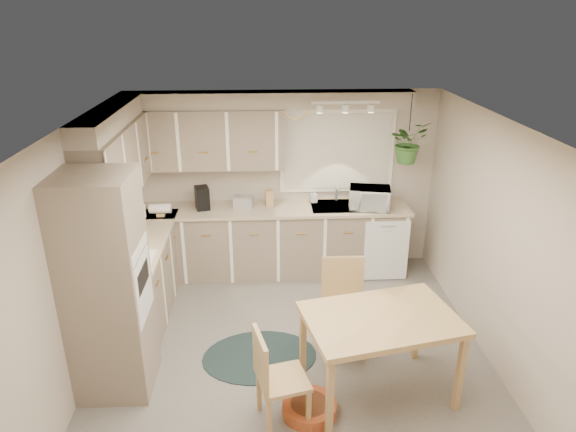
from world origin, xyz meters
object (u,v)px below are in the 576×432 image
object	(u,v)px
dining_table	(378,356)
chair_back	(344,309)
pet_bed	(310,408)
braided_rug	(260,356)
chair_left	(283,377)
microwave	(370,196)

from	to	relation	value
dining_table	chair_back	distance (m)	0.71
pet_bed	chair_back	bearing A→B (deg)	64.55
dining_table	braided_rug	distance (m)	1.30
chair_left	braided_rug	distance (m)	1.00
braided_rug	microwave	bearing A→B (deg)	50.70
chair_left	chair_back	bearing A→B (deg)	131.31
chair_back	braided_rug	bearing A→B (deg)	6.39
chair_back	microwave	xyz separation A→B (m)	(0.55, 1.65, 0.62)
chair_back	microwave	world-z (taller)	microwave
dining_table	microwave	bearing A→B (deg)	81.67
chair_back	braided_rug	xyz separation A→B (m)	(-0.88, -0.09, -0.49)
chair_left	microwave	distance (m)	2.96
chair_left	braided_rug	xyz separation A→B (m)	(-0.21, 0.87, -0.45)
microwave	pet_bed	bearing A→B (deg)	-100.68
dining_table	pet_bed	size ratio (longest dim) A/B	2.72
dining_table	chair_left	distance (m)	0.93
chair_back	microwave	bearing A→B (deg)	-107.97
pet_bed	microwave	xyz separation A→B (m)	(0.98, 2.56, 1.06)
dining_table	pet_bed	xyz separation A→B (m)	(-0.64, -0.24, -0.36)
dining_table	pet_bed	bearing A→B (deg)	-159.86
dining_table	microwave	world-z (taller)	microwave
pet_bed	microwave	size ratio (longest dim) A/B	0.95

